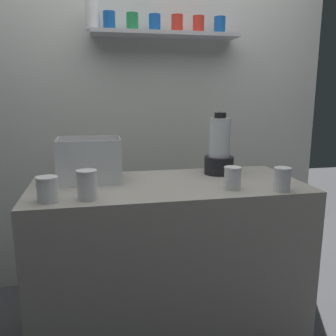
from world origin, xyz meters
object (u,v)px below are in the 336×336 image
(juice_cup_mango_left, at_px, (87,187))
(juice_cup_mango_right, at_px, (282,181))
(juice_cup_beet_far_left, at_px, (48,191))
(carrot_display_bin, at_px, (90,168))
(juice_cup_pomegranate_middle, at_px, (232,179))
(blender_pitcher, at_px, (219,150))

(juice_cup_mango_left, bearing_deg, juice_cup_mango_right, -3.07)
(juice_cup_mango_right, bearing_deg, juice_cup_beet_far_left, 177.42)
(juice_cup_beet_far_left, height_order, juice_cup_mango_left, juice_cup_mango_left)
(juice_cup_mango_left, relative_size, juice_cup_mango_right, 1.14)
(juice_cup_mango_left, bearing_deg, carrot_display_bin, 88.43)
(carrot_display_bin, xyz_separation_m, juice_cup_mango_left, (-0.01, -0.33, -0.01))
(carrot_display_bin, xyz_separation_m, juice_cup_pomegranate_middle, (0.68, -0.30, -0.02))
(carrot_display_bin, distance_m, blender_pitcher, 0.73)
(juice_cup_pomegranate_middle, distance_m, juice_cup_mango_right, 0.23)
(juice_cup_beet_far_left, distance_m, juice_cup_pomegranate_middle, 0.85)
(juice_cup_beet_far_left, height_order, juice_cup_pomegranate_middle, juice_cup_pomegranate_middle)
(juice_cup_mango_left, distance_m, juice_cup_mango_right, 0.90)
(juice_cup_mango_left, height_order, juice_cup_mango_right, juice_cup_mango_left)
(blender_pitcher, relative_size, juice_cup_pomegranate_middle, 3.17)
(blender_pitcher, bearing_deg, juice_cup_mango_right, -68.03)
(juice_cup_beet_far_left, relative_size, juice_cup_mango_left, 0.84)
(juice_cup_mango_left, bearing_deg, juice_cup_beet_far_left, -179.90)
(carrot_display_bin, xyz_separation_m, juice_cup_beet_far_left, (-0.18, -0.33, -0.02))
(juice_cup_mango_right, bearing_deg, carrot_display_bin, 156.98)
(blender_pitcher, distance_m, juice_cup_mango_right, 0.46)
(carrot_display_bin, bearing_deg, juice_cup_pomegranate_middle, -23.80)
(juice_cup_pomegranate_middle, bearing_deg, juice_cup_beet_far_left, -177.78)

